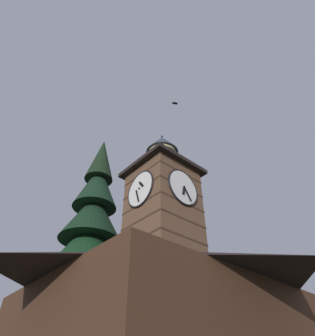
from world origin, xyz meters
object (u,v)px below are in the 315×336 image
(clock_tower, at_px, (163,200))
(flying_bird_high, at_px, (175,103))
(moon, at_px, (80,324))
(building_main, at_px, (170,325))
(pine_tree_behind, at_px, (85,272))

(clock_tower, relative_size, flying_bird_high, 17.95)
(clock_tower, distance_m, moon, 47.75)
(building_main, height_order, pine_tree_behind, pine_tree_behind)
(building_main, relative_size, clock_tower, 1.35)
(building_main, xyz_separation_m, clock_tower, (-0.50, -0.92, 6.85))
(flying_bird_high, bearing_deg, pine_tree_behind, -59.14)
(pine_tree_behind, xyz_separation_m, flying_bird_high, (-3.28, 5.49, 13.77))
(pine_tree_behind, relative_size, moon, 12.71)
(building_main, bearing_deg, flying_bird_high, -151.33)
(clock_tower, xyz_separation_m, flying_bird_high, (-1.91, -0.40, 10.61))
(moon, bearing_deg, pine_tree_behind, 62.00)
(pine_tree_behind, xyz_separation_m, moon, (-20.20, -37.99, 3.96))
(moon, bearing_deg, building_main, 66.65)
(flying_bird_high, bearing_deg, clock_tower, 11.87)
(moon, xyz_separation_m, flying_bird_high, (16.92, 43.47, 9.81))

